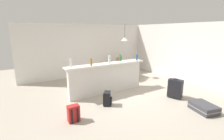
# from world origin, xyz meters

# --- Properties ---
(ground_plane) EXTENTS (13.00, 13.00, 0.05)m
(ground_plane) POSITION_xyz_m (0.00, 0.00, -0.03)
(ground_plane) COLOR #ADA393
(wall_back) EXTENTS (6.60, 0.10, 2.50)m
(wall_back) POSITION_xyz_m (0.00, 3.05, 1.25)
(wall_back) COLOR silver
(wall_back) RESTS_ON ground_plane
(wall_right) EXTENTS (0.10, 6.00, 2.50)m
(wall_right) POSITION_xyz_m (3.05, 0.30, 1.25)
(wall_right) COLOR silver
(wall_right) RESTS_ON ground_plane
(partition_half_wall) EXTENTS (2.80, 0.20, 1.03)m
(partition_half_wall) POSITION_xyz_m (-0.52, 0.41, 0.52)
(partition_half_wall) COLOR silver
(partition_half_wall) RESTS_ON ground_plane
(bar_countertop) EXTENTS (2.96, 0.40, 0.05)m
(bar_countertop) POSITION_xyz_m (-0.52, 0.41, 1.06)
(bar_countertop) COLOR white
(bar_countertop) RESTS_ON partition_half_wall
(bottle_white) EXTENTS (0.07, 0.07, 0.26)m
(bottle_white) POSITION_xyz_m (-1.77, 0.49, 1.21)
(bottle_white) COLOR silver
(bottle_white) RESTS_ON bar_countertop
(bottle_amber) EXTENTS (0.06, 0.06, 0.24)m
(bottle_amber) POSITION_xyz_m (-1.15, 0.32, 1.20)
(bottle_amber) COLOR #9E661E
(bottle_amber) RESTS_ON bar_countertop
(bottle_clear) EXTENTS (0.07, 0.07, 0.29)m
(bottle_clear) POSITION_xyz_m (-0.48, 0.32, 1.22)
(bottle_clear) COLOR silver
(bottle_clear) RESTS_ON bar_countertop
(bottle_green) EXTENTS (0.07, 0.07, 0.26)m
(bottle_green) POSITION_xyz_m (0.09, 0.50, 1.21)
(bottle_green) COLOR #2D6B38
(bottle_green) RESTS_ON bar_countertop
(bottle_blue) EXTENTS (0.07, 0.07, 0.23)m
(bottle_blue) POSITION_xyz_m (0.74, 0.33, 1.19)
(bottle_blue) COLOR #284C89
(bottle_blue) RESTS_ON bar_countertop
(dining_table) EXTENTS (1.10, 0.80, 0.74)m
(dining_table) POSITION_xyz_m (1.14, 1.76, 0.65)
(dining_table) COLOR brown
(dining_table) RESTS_ON ground_plane
(dining_chair_near_partition) EXTENTS (0.48, 0.48, 0.93)m
(dining_chair_near_partition) POSITION_xyz_m (1.12, 1.20, 0.52)
(dining_chair_near_partition) COLOR #9E754C
(dining_chair_near_partition) RESTS_ON ground_plane
(dining_chair_far_side) EXTENTS (0.47, 0.47, 0.93)m
(dining_chair_far_side) POSITION_xyz_m (1.14, 2.27, 0.52)
(dining_chair_far_side) COLOR #9E754C
(dining_chair_far_side) RESTS_ON ground_plane
(pendant_lamp) EXTENTS (0.34, 0.34, 0.80)m
(pendant_lamp) POSITION_xyz_m (1.17, 1.74, 1.81)
(pendant_lamp) COLOR black
(suitcase_flat_charcoal) EXTENTS (0.65, 0.88, 0.22)m
(suitcase_flat_charcoal) POSITION_xyz_m (1.06, -2.21, 0.11)
(suitcase_flat_charcoal) COLOR #38383D
(suitcase_flat_charcoal) RESTS_ON ground_plane
(backpack_black) EXTENTS (0.33, 0.34, 0.42)m
(backpack_black) POSITION_xyz_m (-1.02, -0.48, 0.20)
(backpack_black) COLOR black
(backpack_black) RESTS_ON ground_plane
(backpack_red) EXTENTS (0.28, 0.25, 0.42)m
(backpack_red) POSITION_xyz_m (-2.18, -0.83, 0.20)
(backpack_red) COLOR red
(backpack_red) RESTS_ON ground_plane
(suitcase_upright_black) EXTENTS (0.38, 0.50, 0.67)m
(suitcase_upright_black) POSITION_xyz_m (1.16, -1.17, 0.33)
(suitcase_upright_black) COLOR black
(suitcase_upright_black) RESTS_ON ground_plane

